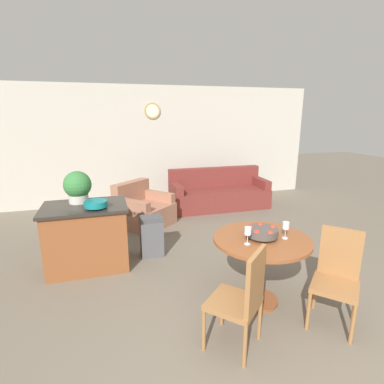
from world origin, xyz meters
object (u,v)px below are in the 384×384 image
(dining_table, at_px, (261,253))
(kitchen_island, at_px, (87,236))
(dining_chair_near_left, at_px, (242,296))
(fruit_bowl, at_px, (262,232))
(wine_glass_left, at_px, (248,232))
(trash_bin, at_px, (152,236))
(wine_glass_right, at_px, (286,226))
(potted_plant, at_px, (78,186))
(armchair, at_px, (143,210))
(couch, at_px, (218,194))
(dining_chair_near_right, at_px, (337,274))
(teal_bowl, at_px, (96,204))

(dining_table, xyz_separation_m, kitchen_island, (-1.86, 1.40, -0.15))
(kitchen_island, bearing_deg, dining_chair_near_left, -55.31)
(fruit_bowl, bearing_deg, wine_glass_left, -155.67)
(trash_bin, bearing_deg, wine_glass_right, -52.62)
(potted_plant, xyz_separation_m, armchair, (1.02, 1.27, -0.83))
(wine_glass_left, distance_m, kitchen_island, 2.27)
(potted_plant, distance_m, couch, 3.49)
(potted_plant, bearing_deg, armchair, 51.25)
(fruit_bowl, xyz_separation_m, armchair, (-0.92, 2.84, -0.57))
(kitchen_island, xyz_separation_m, couch, (2.73, 2.08, -0.15))
(potted_plant, bearing_deg, couch, 34.22)
(fruit_bowl, height_order, trash_bin, fruit_bowl)
(potted_plant, relative_size, couch, 0.20)
(dining_chair_near_left, distance_m, wine_glass_right, 0.96)
(dining_chair_near_right, relative_size, wine_glass_left, 5.26)
(dining_table, height_order, dining_chair_near_right, dining_chair_near_right)
(dining_chair_near_right, height_order, couch, dining_chair_near_right)
(wine_glass_right, height_order, armchair, wine_glass_right)
(wine_glass_left, distance_m, wine_glass_right, 0.45)
(dining_table, height_order, fruit_bowl, fruit_bowl)
(dining_chair_near_left, height_order, fruit_bowl, dining_chair_near_left)
(dining_table, bearing_deg, armchair, 107.93)
(fruit_bowl, distance_m, wine_glass_right, 0.25)
(teal_bowl, xyz_separation_m, couch, (2.57, 2.25, -0.65))
(dining_table, distance_m, potted_plant, 2.54)
(dining_chair_near_right, height_order, kitchen_island, dining_chair_near_right)
(teal_bowl, bearing_deg, dining_chair_near_left, -56.04)
(kitchen_island, height_order, trash_bin, kitchen_island)
(dining_table, relative_size, armchair, 0.85)
(dining_chair_near_right, xyz_separation_m, armchair, (-1.49, 3.33, -0.25))
(wine_glass_left, height_order, trash_bin, wine_glass_left)
(teal_bowl, distance_m, couch, 3.48)
(teal_bowl, distance_m, armchair, 1.92)
(kitchen_island, distance_m, armchair, 1.73)
(wine_glass_right, xyz_separation_m, couch, (0.64, 3.56, -0.62))
(dining_table, bearing_deg, potted_plant, 140.92)
(teal_bowl, xyz_separation_m, trash_bin, (0.74, 0.27, -0.64))
(dining_chair_near_right, xyz_separation_m, trash_bin, (-1.54, 1.98, -0.22))
(dining_table, height_order, wine_glass_right, wine_glass_right)
(dining_table, height_order, teal_bowl, teal_bowl)
(teal_bowl, bearing_deg, wine_glass_left, -41.76)
(teal_bowl, relative_size, couch, 0.13)
(dining_chair_near_left, xyz_separation_m, trash_bin, (-0.47, 2.06, -0.22))
(wine_glass_left, height_order, teal_bowl, teal_bowl)
(dining_chair_near_left, xyz_separation_m, teal_bowl, (-1.21, 1.80, 0.42))
(fruit_bowl, bearing_deg, dining_chair_near_left, -130.74)
(kitchen_island, bearing_deg, dining_chair_near_right, -37.91)
(dining_chair_near_left, distance_m, teal_bowl, 2.21)
(dining_table, height_order, kitchen_island, kitchen_island)
(dining_table, distance_m, couch, 3.60)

